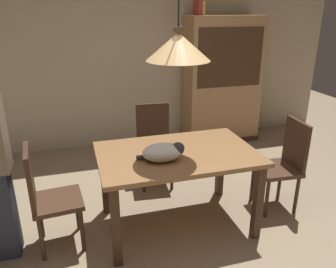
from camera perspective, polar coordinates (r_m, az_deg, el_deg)
ground at (r=3.02m, az=3.11°, el=-19.42°), size 10.00×10.00×0.00m
back_wall at (r=4.90m, az=-7.16°, el=14.85°), size 6.40×0.10×2.90m
dining_table at (r=3.00m, az=1.55°, el=-4.85°), size 1.40×0.90×0.75m
chair_far_back at (r=3.83m, az=-2.38°, el=-1.22°), size 0.44×0.44×0.93m
chair_left_side at (r=2.95m, az=-20.09°, el=-9.70°), size 0.43×0.43×0.93m
chair_right_side at (r=3.54m, az=19.29°, el=-4.40°), size 0.43×0.43×0.93m
cat_sleeping at (r=2.77m, az=-0.73°, el=-3.09°), size 0.39×0.24×0.16m
pendant_lamp at (r=2.72m, az=1.76°, el=14.79°), size 0.52×0.52×1.30m
hutch_bookcase at (r=5.08m, az=9.23°, el=8.56°), size 1.12×0.45×1.85m
book_red_tall at (r=4.80m, az=5.04°, el=21.27°), size 0.04×0.22×0.28m
book_yellow_short at (r=4.82m, az=5.70°, el=20.65°), size 0.04×0.20×0.18m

